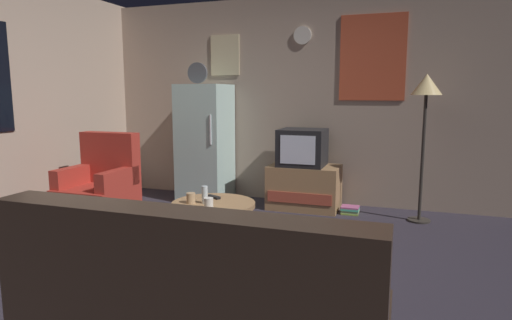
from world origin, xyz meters
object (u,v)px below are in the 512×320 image
Objects in this scene: tv_stand at (304,187)px; mug_ceramic_white at (209,203)px; remote_control at (213,197)px; wine_glass at (205,195)px; book_stack at (350,210)px; armchair at (100,191)px; crt_tv at (302,147)px; coffee_table at (214,228)px; fridge at (205,143)px; mug_ceramic_tan at (191,198)px; standing_lamp at (426,96)px.

mug_ceramic_white reaches higher than tv_stand.
tv_stand is 5.60× the size of remote_control.
book_stack is (1.02, 1.74, -0.49)m from wine_glass.
wine_glass is at bearing -104.01° from tv_stand.
crt_tv is at bearing 33.13° from armchair.
crt_tv is (-0.03, -0.00, 0.48)m from tv_stand.
wine_glass is at bearing -137.68° from coffee_table.
tv_stand is at bearing -1.10° from fridge.
fridge is 2.04m from mug_ceramic_tan.
wine_glass is 0.12m from mug_ceramic_tan.
coffee_table is 0.29m from remote_control.
mug_ceramic_white is 0.36m from remote_control.
mug_ceramic_white is at bearing -100.04° from tv_stand.
fridge is at bearing 115.40° from wine_glass.
crt_tv is 0.92m from book_stack.
fridge is 2.72m from standing_lamp.
mug_ceramic_tan is 0.09× the size of armchair.
wine_glass is at bearing 125.25° from mug_ceramic_white.
tv_stand is at bearing 73.03° from mug_ceramic_tan.
coffee_table is 0.75× the size of armchair.
tv_stand is 9.33× the size of mug_ceramic_white.
standing_lamp is at bearing -5.56° from tv_stand.
tv_stand is 0.53× the size of standing_lamp.
armchair is at bearing -116.48° from fridge.
coffee_table is at bearing -136.33° from standing_lamp.
crt_tv reaches higher than tv_stand.
crt_tv is 1.70m from remote_control.
mug_ceramic_white is at bearing -115.76° from book_stack.
armchair is (-1.52, 0.55, -0.20)m from wine_glass.
tv_stand is 0.88× the size of armchair.
book_stack is (0.91, 1.89, -0.46)m from mug_ceramic_white.
tv_stand is 2.01m from mug_ceramic_white.
wine_glass is 1.67× the size of mug_ceramic_tan.
standing_lamp is at bearing 19.13° from armchair.
mug_ceramic_white is (-1.66, -1.84, -0.85)m from standing_lamp.
coffee_table is at bearing 27.55° from mug_ceramic_tan.
crt_tv is 2.00m from mug_ceramic_white.
standing_lamp is at bearing 42.49° from mug_ceramic_tan.
remote_control is 1.91m from book_stack.
standing_lamp is 2.21× the size of coffee_table.
armchair is (-1.58, 0.50, 0.11)m from coffee_table.
remote_control is 0.16× the size of armchair.
standing_lamp is 10.60× the size of wine_glass.
armchair reaches higher than mug_ceramic_tan.
crt_tv reaches higher than mug_ceramic_tan.
fridge is at bearing 177.02° from book_stack.
book_stack is at bearing 82.22° from remote_control.
armchair is at bearing -167.38° from remote_control.
wine_glass reaches higher than tv_stand.
coffee_table reaches higher than book_stack.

